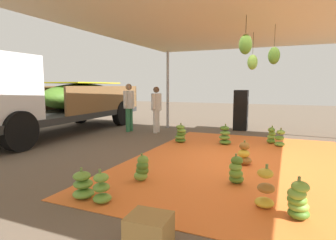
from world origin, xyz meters
name	(u,v)px	position (x,y,z in m)	size (l,w,h in m)	color
ground_plane	(119,149)	(0.00, 3.00, 0.00)	(40.00, 40.00, 0.00)	brown
tarp_orange	(238,161)	(0.00, 0.00, 0.01)	(6.38, 4.40, 0.01)	orange
tent_canopy	(247,23)	(0.01, -0.09, 2.84)	(8.00, 7.00, 2.94)	#9EA0A5
banana_bunch_0	(244,154)	(-0.22, -0.15, 0.22)	(0.36, 0.38, 0.49)	#996628
banana_bunch_1	(102,189)	(-2.91, 1.37, 0.20)	(0.36, 0.36, 0.47)	#6B9E38
banana_bunch_2	(181,134)	(1.35, 1.84, 0.24)	(0.44, 0.44, 0.56)	#477523
banana_bunch_3	(271,136)	(2.24, -0.53, 0.22)	(0.32, 0.32, 0.50)	#518428
banana_bunch_4	(265,190)	(-2.18, -0.69, 0.25)	(0.34, 0.34, 0.58)	gold
banana_bunch_5	(225,136)	(1.60, 0.64, 0.24)	(0.44, 0.44, 0.57)	#518428
banana_bunch_6	(280,139)	(1.92, -0.76, 0.21)	(0.34, 0.31, 0.50)	#6B9E38
banana_bunch_7	(236,171)	(-1.42, -0.19, 0.22)	(0.33, 0.31, 0.50)	#518428
banana_bunch_8	(142,169)	(-1.90, 1.30, 0.21)	(0.31, 0.32, 0.46)	#75A83D
banana_bunch_9	(83,186)	(-2.87, 1.72, 0.19)	(0.40, 0.40, 0.44)	#6B9E38
banana_bunch_10	(298,201)	(-2.36, -1.08, 0.23)	(0.36, 0.36, 0.53)	#477523
cargo_truck_main	(49,99)	(0.87, 6.23, 1.19)	(7.31, 2.62, 2.40)	#2D2D2D
worker_1	(129,104)	(2.51, 4.23, 0.98)	(0.62, 0.38, 1.68)	#337A4C
worker_2	(156,106)	(2.66, 3.23, 0.92)	(0.58, 0.35, 1.58)	silver
speaker_stack	(241,110)	(4.39, 0.65, 0.73)	(0.51, 0.51, 1.46)	black
crate_0	(149,231)	(-3.57, 0.30, 0.16)	(0.37, 0.42, 0.32)	olive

